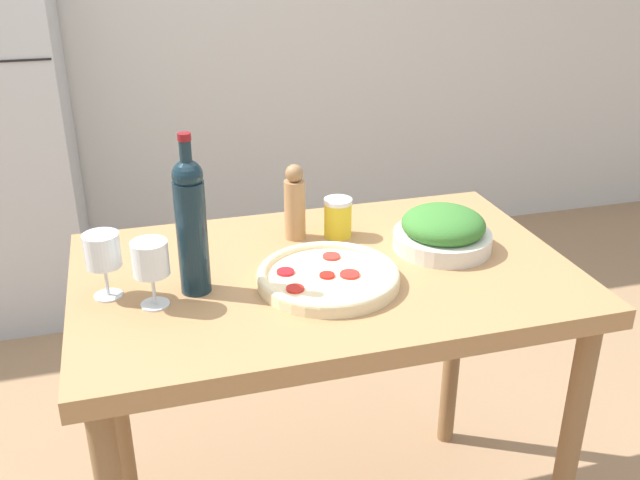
# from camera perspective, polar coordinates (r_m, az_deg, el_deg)

# --- Properties ---
(wall_back) EXTENTS (6.40, 0.09, 2.60)m
(wall_back) POSITION_cam_1_polar(r_m,az_deg,el_deg) (3.69, -9.37, 17.93)
(wall_back) COLOR silver
(wall_back) RESTS_ON ground_plane
(prep_counter) EXTENTS (1.22, 0.77, 0.92)m
(prep_counter) POSITION_cam_1_polar(r_m,az_deg,el_deg) (1.82, 0.33, -5.42)
(prep_counter) COLOR #A87A4C
(prep_counter) RESTS_ON ground_plane
(wine_bottle) EXTENTS (0.07, 0.07, 0.38)m
(wine_bottle) POSITION_cam_1_polar(r_m,az_deg,el_deg) (1.61, -10.27, 1.33)
(wine_bottle) COLOR #142833
(wine_bottle) RESTS_ON prep_counter
(wine_glass_near) EXTENTS (0.08, 0.08, 0.16)m
(wine_glass_near) POSITION_cam_1_polar(r_m,az_deg,el_deg) (1.59, -13.41, -1.67)
(wine_glass_near) COLOR silver
(wine_glass_near) RESTS_ON prep_counter
(wine_glass_far) EXTENTS (0.08, 0.08, 0.16)m
(wine_glass_far) POSITION_cam_1_polar(r_m,az_deg,el_deg) (1.66, -17.00, -1.01)
(wine_glass_far) COLOR silver
(wine_glass_far) RESTS_ON prep_counter
(pepper_mill) EXTENTS (0.06, 0.06, 0.21)m
(pepper_mill) POSITION_cam_1_polar(r_m,az_deg,el_deg) (1.89, -2.03, 2.94)
(pepper_mill) COLOR #AD7F51
(pepper_mill) RESTS_ON prep_counter
(salad_bowl) EXTENTS (0.26, 0.26, 0.11)m
(salad_bowl) POSITION_cam_1_polar(r_m,az_deg,el_deg) (1.87, 9.80, 0.72)
(salad_bowl) COLOR silver
(salad_bowl) RESTS_ON prep_counter
(homemade_pizza) EXTENTS (0.34, 0.34, 0.04)m
(homemade_pizza) POSITION_cam_1_polar(r_m,az_deg,el_deg) (1.69, 0.66, -2.92)
(homemade_pizza) COLOR beige
(homemade_pizza) RESTS_ON prep_counter
(salt_canister) EXTENTS (0.08, 0.08, 0.11)m
(salt_canister) POSITION_cam_1_polar(r_m,az_deg,el_deg) (1.92, 1.44, 1.81)
(salt_canister) COLOR yellow
(salt_canister) RESTS_ON prep_counter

